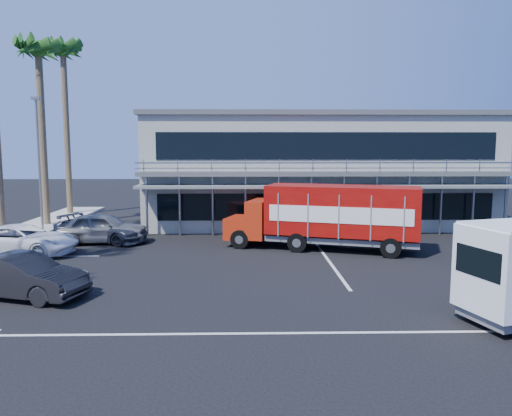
{
  "coord_description": "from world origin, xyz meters",
  "views": [
    {
      "loc": [
        -1.8,
        -19.36,
        5.2
      ],
      "look_at": [
        -1.29,
        3.88,
        2.3
      ],
      "focal_mm": 35.0,
      "sensor_mm": 36.0,
      "label": 1
    }
  ],
  "objects": [
    {
      "name": "ground",
      "position": [
        0.0,
        0.0,
        0.0
      ],
      "size": [
        120.0,
        120.0,
        0.0
      ],
      "primitive_type": "plane",
      "color": "black",
      "rests_on": "ground"
    },
    {
      "name": "building",
      "position": [
        3.0,
        14.94,
        3.66
      ],
      "size": [
        22.4,
        12.0,
        7.3
      ],
      "color": "gray",
      "rests_on": "ground"
    },
    {
      "name": "palm_e",
      "position": [
        -14.7,
        13.0,
        10.57
      ],
      "size": [
        2.8,
        2.8,
        12.25
      ],
      "color": "brown",
      "rests_on": "ground"
    },
    {
      "name": "palm_f",
      "position": [
        -15.1,
        18.5,
        11.47
      ],
      "size": [
        2.8,
        2.8,
        13.25
      ],
      "color": "brown",
      "rests_on": "ground"
    },
    {
      "name": "light_pole_far",
      "position": [
        -14.2,
        11.0,
        4.5
      ],
      "size": [
        0.5,
        0.25,
        8.09
      ],
      "color": "gray",
      "rests_on": "ground"
    },
    {
      "name": "red_truck",
      "position": [
        2.37,
        5.21,
        1.78
      ],
      "size": [
        9.84,
        5.08,
        3.24
      ],
      "rotation": [
        0.0,
        0.0,
        -0.32
      ],
      "color": "#B0260E",
      "rests_on": "ground"
    },
    {
      "name": "parked_car_a",
      "position": [
        -9.5,
        -2.0,
        0.76
      ],
      "size": [
        4.76,
        2.93,
        1.51
      ],
      "primitive_type": "imported",
      "rotation": [
        0.0,
        0.0,
        1.29
      ],
      "color": "silver",
      "rests_on": "ground"
    },
    {
      "name": "parked_car_b",
      "position": [
        -9.5,
        -2.5,
        0.75
      ],
      "size": [
        4.84,
        2.91,
        1.51
      ],
      "primitive_type": "imported",
      "rotation": [
        0.0,
        0.0,
        1.26
      ],
      "color": "black",
      "rests_on": "ground"
    },
    {
      "name": "parked_car_c",
      "position": [
        -12.5,
        4.4,
        0.73
      ],
      "size": [
        5.53,
        3.17,
        1.45
      ],
      "primitive_type": "imported",
      "rotation": [
        0.0,
        0.0,
        1.42
      ],
      "color": "white",
      "rests_on": "ground"
    },
    {
      "name": "parked_car_d",
      "position": [
        -9.5,
        7.6,
        0.73
      ],
      "size": [
        5.41,
        3.89,
        1.46
      ],
      "primitive_type": "imported",
      "rotation": [
        0.0,
        0.0,
        1.16
      ],
      "color": "#2A2D38",
      "rests_on": "ground"
    },
    {
      "name": "parked_car_e",
      "position": [
        -9.5,
        7.2,
        0.82
      ],
      "size": [
        4.95,
        2.25,
        1.65
      ],
      "primitive_type": "imported",
      "rotation": [
        0.0,
        0.0,
        1.63
      ],
      "color": "slate",
      "rests_on": "ground"
    }
  ]
}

